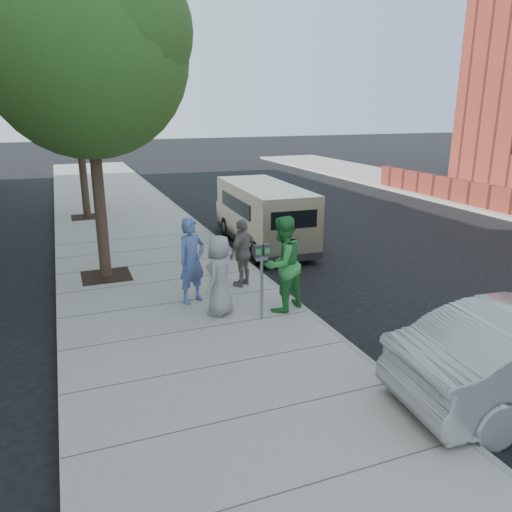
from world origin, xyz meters
The scene contains 11 objects.
ground centered at (0.00, 0.00, 0.00)m, with size 120.00×120.00×0.00m, color black.
sidewalk centered at (-1.00, 0.00, 0.07)m, with size 5.00×60.00×0.15m, color gray.
curb_face centered at (1.44, 0.00, 0.07)m, with size 0.12×60.00×0.16m, color gray.
tree_near centered at (-2.25, 2.40, 5.55)m, with size 4.62×4.60×7.53m.
tree_far centered at (-2.25, 10.00, 4.88)m, with size 3.92×3.80×6.49m.
parking_meter centered at (0.38, -1.50, 1.28)m, with size 0.32×0.11×1.56m.
van centered at (2.71, 4.13, 1.03)m, with size 1.99×5.33×1.95m.
person_officer centered at (-0.67, -0.07, 1.09)m, with size 0.68×0.45×1.88m, color #4E68A7.
person_green_shirt centered at (0.97, -1.19, 1.16)m, with size 0.98×0.76×2.01m, color green.
person_gray_shirt centered at (-0.31, -0.92, 0.98)m, with size 0.82×0.53×1.67m, color gray.
person_striped_polo centered at (0.71, 0.51, 0.96)m, with size 0.95×0.40×1.63m, color gray.
Camera 1 is at (-3.13, -10.14, 4.28)m, focal length 35.00 mm.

